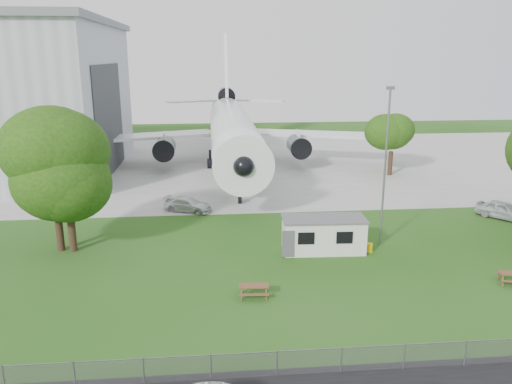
{
  "coord_description": "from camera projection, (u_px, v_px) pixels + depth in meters",
  "views": [
    {
      "loc": [
        -4.79,
        -29.2,
        14.24
      ],
      "look_at": [
        -1.34,
        8.0,
        4.0
      ],
      "focal_mm": 35.0,
      "sensor_mm": 36.0,
      "label": 1
    }
  ],
  "objects": [
    {
      "name": "tree_west_big",
      "position": [
        51.0,
        152.0,
        35.81
      ],
      "size": [
        8.23,
        8.23,
        11.67
      ],
      "color": "#382619",
      "rests_on": "ground"
    },
    {
      "name": "car_ne_hatch",
      "position": [
        503.0,
        210.0,
        44.86
      ],
      "size": [
        4.38,
        4.78,
        1.58
      ],
      "primitive_type": "imported",
      "rotation": [
        0.0,
        0.0,
        0.68
      ],
      "color": "#B6B8BE",
      "rests_on": "ground"
    },
    {
      "name": "concrete_apron",
      "position": [
        246.0,
        162.0,
        68.72
      ],
      "size": [
        120.0,
        46.0,
        0.03
      ],
      "primitive_type": "cube",
      "color": "#B7B7B2",
      "rests_on": "ground"
    },
    {
      "name": "fence",
      "position": [
        320.0,
        374.0,
        23.11
      ],
      "size": [
        58.0,
        0.04,
        1.3
      ],
      "primitive_type": "cube",
      "color": "gray",
      "rests_on": "ground"
    },
    {
      "name": "airliner",
      "position": [
        231.0,
        127.0,
        65.1
      ],
      "size": [
        46.36,
        47.73,
        17.69
      ],
      "color": "white",
      "rests_on": "ground"
    },
    {
      "name": "ground",
      "position": [
        288.0,
        284.0,
        32.23
      ],
      "size": [
        160.0,
        160.0,
        0.0
      ],
      "primitive_type": "plane",
      "color": "#366222"
    },
    {
      "name": "picnic_west",
      "position": [
        254.0,
        296.0,
        30.51
      ],
      "size": [
        1.91,
        1.63,
        0.76
      ],
      "primitive_type": null,
      "rotation": [
        0.0,
        0.0,
        -0.07
      ],
      "color": "brown",
      "rests_on": "ground"
    },
    {
      "name": "lamp_mast",
      "position": [
        385.0,
        169.0,
        37.33
      ],
      "size": [
        0.16,
        0.16,
        12.0
      ],
      "primitive_type": "cylinder",
      "color": "slate",
      "rests_on": "ground"
    },
    {
      "name": "car_apron_van",
      "position": [
        188.0,
        205.0,
        47.01
      ],
      "size": [
        4.9,
        3.4,
        1.32
      ],
      "primitive_type": "imported",
      "rotation": [
        0.0,
        0.0,
        1.19
      ],
      "color": "silver",
      "rests_on": "ground"
    },
    {
      "name": "site_cabin",
      "position": [
        324.0,
        234.0,
        37.32
      ],
      "size": [
        6.8,
        2.93,
        2.62
      ],
      "color": "silver",
      "rests_on": "ground"
    },
    {
      "name": "tree_west_small",
      "position": [
        67.0,
        185.0,
        36.3
      ],
      "size": [
        7.15,
        7.15,
        8.73
      ],
      "color": "#382619",
      "rests_on": "ground"
    },
    {
      "name": "tree_far_apron",
      "position": [
        392.0,
        134.0,
        60.17
      ],
      "size": [
        5.7,
        5.7,
        7.93
      ],
      "color": "#382619",
      "rests_on": "ground"
    }
  ]
}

